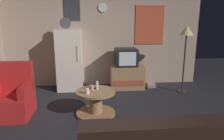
{
  "coord_description": "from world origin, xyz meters",
  "views": [
    {
      "loc": [
        -0.25,
        -2.95,
        1.66
      ],
      "look_at": [
        0.12,
        0.9,
        0.75
      ],
      "focal_mm": 32.55,
      "sensor_mm": 36.0,
      "label": 1
    }
  ],
  "objects": [
    {
      "name": "wall_with_art",
      "position": [
        0.01,
        2.45,
        1.28
      ],
      "size": [
        5.2,
        0.12,
        2.54
      ],
      "color": "tan",
      "rests_on": "ground_plane"
    },
    {
      "name": "crt_tv",
      "position": [
        0.58,
        2.03,
        0.81
      ],
      "size": [
        0.54,
        0.51,
        0.44
      ],
      "color": "black",
      "rests_on": "tv_stand"
    },
    {
      "name": "armchair",
      "position": [
        -1.72,
        0.65,
        0.34
      ],
      "size": [
        0.68,
        0.68,
        0.96
      ],
      "color": "red",
      "rests_on": "ground_plane"
    },
    {
      "name": "coffee_table",
      "position": [
        -0.22,
        0.55,
        0.23
      ],
      "size": [
        0.72,
        0.72,
        0.45
      ],
      "color": "#9E754C",
      "rests_on": "ground_plane"
    },
    {
      "name": "ground_plane",
      "position": [
        0.0,
        0.0,
        0.0
      ],
      "size": [
        12.0,
        12.0,
        0.0
      ],
      "primitive_type": "plane",
      "color": "#232328"
    },
    {
      "name": "book_stack",
      "position": [
        1.23,
        1.94,
        0.07
      ],
      "size": [
        0.22,
        0.17,
        0.13
      ],
      "color": "#5C505F",
      "rests_on": "ground_plane"
    },
    {
      "name": "tv_stand",
      "position": [
        0.61,
        2.03,
        0.29
      ],
      "size": [
        0.84,
        0.53,
        0.59
      ],
      "color": "#9E754C",
      "rests_on": "ground_plane"
    },
    {
      "name": "remote_control",
      "position": [
        -0.26,
        0.67,
        0.46
      ],
      "size": [
        0.16,
        0.07,
        0.02
      ],
      "primitive_type": "cube",
      "rotation": [
        0.0,
        0.0,
        -0.18
      ],
      "color": "black",
      "rests_on": "coffee_table"
    },
    {
      "name": "mug_ceramic_tan",
      "position": [
        -0.28,
        0.61,
        0.5
      ],
      "size": [
        0.08,
        0.08,
        0.09
      ],
      "primitive_type": "cylinder",
      "color": "tan",
      "rests_on": "coffee_table"
    },
    {
      "name": "fridge",
      "position": [
        -0.83,
        2.1,
        0.75
      ],
      "size": [
        0.6,
        0.62,
        1.77
      ],
      "color": "silver",
      "rests_on": "ground_plane"
    },
    {
      "name": "wine_glass",
      "position": [
        -0.19,
        0.64,
        0.53
      ],
      "size": [
        0.05,
        0.05,
        0.15
      ],
      "primitive_type": "cylinder",
      "color": "silver",
      "rests_on": "coffee_table"
    },
    {
      "name": "mug_ceramic_white",
      "position": [
        -0.36,
        0.41,
        0.5
      ],
      "size": [
        0.08,
        0.08,
        0.09
      ],
      "primitive_type": "cylinder",
      "color": "silver",
      "rests_on": "coffee_table"
    },
    {
      "name": "standing_lamp",
      "position": [
        1.92,
        1.61,
        1.36
      ],
      "size": [
        0.32,
        0.32,
        1.59
      ],
      "color": "#332D28",
      "rests_on": "ground_plane"
    }
  ]
}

